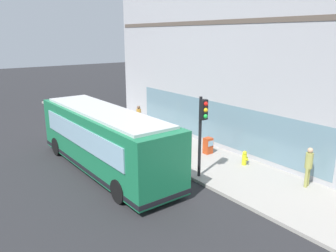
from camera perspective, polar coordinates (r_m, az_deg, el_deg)
name	(u,v)px	position (r m, az deg, el deg)	size (l,w,h in m)	color
ground	(114,175)	(16.47, -9.19, -8.26)	(120.00, 120.00, 0.00)	#262628
sidewalk_curb	(188,154)	(18.85, 3.37, -4.74)	(4.07, 40.00, 0.15)	#9E9991
building_corner	(259,35)	(21.74, 15.33, 14.83)	(7.11, 20.60, 13.10)	#A8A8AD
city_bus_nearside	(104,140)	(16.65, -10.83, -2.37)	(2.70, 10.07, 3.07)	#197247
traffic_light_near_corner	(202,122)	(14.91, 5.87, 0.64)	(0.32, 0.49, 3.77)	black
fire_hydrant	(244,158)	(17.39, 12.96, -5.35)	(0.35, 0.35, 0.74)	gold
pedestrian_near_hydrant	(139,116)	(22.99, -5.02, 1.70)	(0.32, 0.32, 1.72)	#3F8C4C
pedestrian_by_light_pole	(309,164)	(15.57, 22.94, -6.05)	(0.32, 0.32, 1.79)	#99994C
newspaper_vending_box	(208,146)	(18.63, 6.86, -3.35)	(0.44, 0.42, 0.90)	#BF3F19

